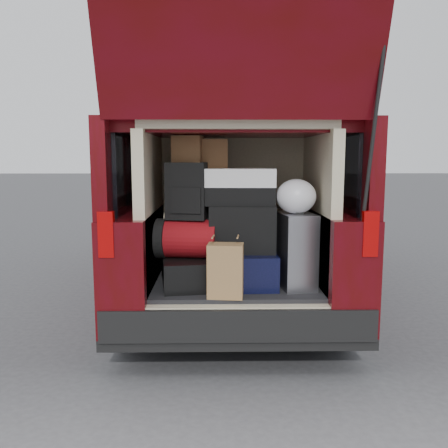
{
  "coord_description": "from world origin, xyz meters",
  "views": [
    {
      "loc": [
        -0.15,
        -3.37,
        1.52
      ],
      "look_at": [
        -0.09,
        0.2,
        1.01
      ],
      "focal_mm": 38.0,
      "sensor_mm": 36.0,
      "label": 1
    }
  ],
  "objects_px": {
    "navy_hardshell": "(242,267)",
    "red_duffel": "(187,238)",
    "black_hardshell": "(189,271)",
    "twotone_duffel": "(234,187)",
    "kraft_bag": "(225,271)",
    "silver_roller": "(296,250)",
    "backpack": "(187,191)",
    "black_soft_case": "(242,228)"
  },
  "relations": [
    {
      "from": "kraft_bag",
      "to": "red_duffel",
      "type": "height_order",
      "value": "red_duffel"
    },
    {
      "from": "black_hardshell",
      "to": "red_duffel",
      "type": "bearing_deg",
      "value": 178.84
    },
    {
      "from": "red_duffel",
      "to": "backpack",
      "type": "height_order",
      "value": "backpack"
    },
    {
      "from": "silver_roller",
      "to": "twotone_duffel",
      "type": "bearing_deg",
      "value": 156.74
    },
    {
      "from": "navy_hardshell",
      "to": "backpack",
      "type": "bearing_deg",
      "value": -176.62
    },
    {
      "from": "navy_hardshell",
      "to": "backpack",
      "type": "relative_size",
      "value": 1.4
    },
    {
      "from": "navy_hardshell",
      "to": "silver_roller",
      "type": "height_order",
      "value": "silver_roller"
    },
    {
      "from": "black_hardshell",
      "to": "silver_roller",
      "type": "height_order",
      "value": "silver_roller"
    },
    {
      "from": "twotone_duffel",
      "to": "black_soft_case",
      "type": "bearing_deg",
      "value": -38.47
    },
    {
      "from": "red_duffel",
      "to": "twotone_duffel",
      "type": "distance_m",
      "value": 0.53
    },
    {
      "from": "silver_roller",
      "to": "backpack",
      "type": "height_order",
      "value": "backpack"
    },
    {
      "from": "silver_roller",
      "to": "black_soft_case",
      "type": "distance_m",
      "value": 0.43
    },
    {
      "from": "backpack",
      "to": "twotone_duffel",
      "type": "xyz_separation_m",
      "value": [
        0.35,
        0.06,
        0.03
      ]
    },
    {
      "from": "navy_hardshell",
      "to": "kraft_bag",
      "type": "relative_size",
      "value": 1.57
    },
    {
      "from": "red_duffel",
      "to": "twotone_duffel",
      "type": "relative_size",
      "value": 0.74
    },
    {
      "from": "silver_roller",
      "to": "black_soft_case",
      "type": "xyz_separation_m",
      "value": [
        -0.4,
        0.07,
        0.16
      ]
    },
    {
      "from": "red_duffel",
      "to": "backpack",
      "type": "distance_m",
      "value": 0.36
    },
    {
      "from": "red_duffel",
      "to": "twotone_duffel",
      "type": "bearing_deg",
      "value": 17.68
    },
    {
      "from": "black_soft_case",
      "to": "twotone_duffel",
      "type": "distance_m",
      "value": 0.32
    },
    {
      "from": "black_hardshell",
      "to": "kraft_bag",
      "type": "distance_m",
      "value": 0.42
    },
    {
      "from": "navy_hardshell",
      "to": "twotone_duffel",
      "type": "distance_m",
      "value": 0.62
    },
    {
      "from": "navy_hardshell",
      "to": "silver_roller",
      "type": "distance_m",
      "value": 0.43
    },
    {
      "from": "red_duffel",
      "to": "black_soft_case",
      "type": "bearing_deg",
      "value": 9.36
    },
    {
      "from": "kraft_bag",
      "to": "backpack",
      "type": "height_order",
      "value": "backpack"
    },
    {
      "from": "navy_hardshell",
      "to": "red_duffel",
      "type": "bearing_deg",
      "value": -175.44
    },
    {
      "from": "twotone_duffel",
      "to": "backpack",
      "type": "bearing_deg",
      "value": -168.5
    },
    {
      "from": "silver_roller",
      "to": "red_duffel",
      "type": "relative_size",
      "value": 1.25
    },
    {
      "from": "kraft_bag",
      "to": "black_hardshell",
      "type": "bearing_deg",
      "value": 137.24
    },
    {
      "from": "black_hardshell",
      "to": "red_duffel",
      "type": "xyz_separation_m",
      "value": [
        -0.01,
        -0.0,
        0.25
      ]
    },
    {
      "from": "black_hardshell",
      "to": "silver_roller",
      "type": "relative_size",
      "value": 0.98
    },
    {
      "from": "kraft_bag",
      "to": "silver_roller",
      "type": "bearing_deg",
      "value": 31.88
    },
    {
      "from": "black_hardshell",
      "to": "backpack",
      "type": "height_order",
      "value": "backpack"
    },
    {
      "from": "navy_hardshell",
      "to": "silver_roller",
      "type": "xyz_separation_m",
      "value": [
        0.39,
        -0.1,
        0.15
      ]
    },
    {
      "from": "kraft_bag",
      "to": "black_soft_case",
      "type": "relative_size",
      "value": 0.77
    },
    {
      "from": "silver_roller",
      "to": "twotone_duffel",
      "type": "distance_m",
      "value": 0.66
    },
    {
      "from": "silver_roller",
      "to": "twotone_duffel",
      "type": "xyz_separation_m",
      "value": [
        -0.45,
        0.12,
        0.47
      ]
    },
    {
      "from": "black_hardshell",
      "to": "navy_hardshell",
      "type": "relative_size",
      "value": 0.92
    },
    {
      "from": "kraft_bag",
      "to": "red_duffel",
      "type": "relative_size",
      "value": 0.84
    },
    {
      "from": "red_duffel",
      "to": "silver_roller",
      "type": "bearing_deg",
      "value": 3.33
    },
    {
      "from": "black_hardshell",
      "to": "navy_hardshell",
      "type": "distance_m",
      "value": 0.41
    },
    {
      "from": "red_duffel",
      "to": "twotone_duffel",
      "type": "height_order",
      "value": "twotone_duffel"
    },
    {
      "from": "silver_roller",
      "to": "navy_hardshell",
      "type": "bearing_deg",
      "value": 157.01
    }
  ]
}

